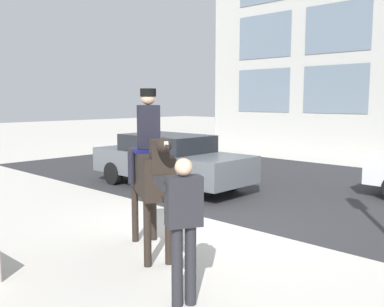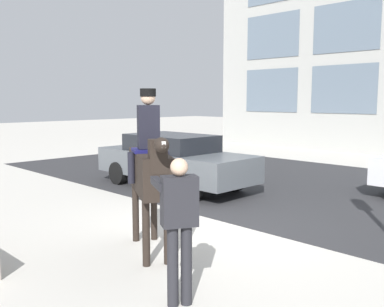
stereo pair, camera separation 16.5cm
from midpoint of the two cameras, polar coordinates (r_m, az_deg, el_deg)
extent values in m
plane|color=beige|center=(7.90, 3.62, -10.12)|extent=(80.00, 80.00, 0.00)
cube|color=#2D2D30|center=(11.78, 19.15, -4.72)|extent=(21.93, 8.50, 0.01)
cube|color=slate|center=(22.45, 10.68, 8.26)|extent=(3.09, 0.02, 2.17)
cube|color=slate|center=(20.51, 19.70, 8.09)|extent=(3.09, 0.02, 2.17)
cube|color=slate|center=(22.67, 10.85, 15.13)|extent=(3.09, 0.02, 2.17)
cube|color=slate|center=(20.75, 20.02, 15.59)|extent=(3.09, 0.02, 2.17)
cube|color=black|center=(6.54, -4.93, -2.43)|extent=(1.58, 1.17, 0.60)
cylinder|color=black|center=(6.21, -2.51, -10.33)|extent=(0.11, 0.11, 0.96)
cylinder|color=black|center=(6.15, -5.36, -10.52)|extent=(0.11, 0.11, 0.96)
cylinder|color=black|center=(7.27, -4.44, -7.72)|extent=(0.11, 0.11, 0.96)
cylinder|color=black|center=(7.23, -6.87, -7.85)|extent=(0.11, 0.11, 0.96)
cube|color=black|center=(5.82, -3.79, -0.39)|extent=(0.29, 0.31, 0.47)
cube|color=#382314|center=(5.93, -4.01, -0.05)|extent=(0.07, 0.09, 0.42)
ellipsoid|color=black|center=(5.52, -3.24, 1.14)|extent=(0.39, 0.34, 0.20)
cube|color=silver|center=(5.42, -3.03, 1.24)|extent=(0.13, 0.10, 0.08)
cylinder|color=#382314|center=(7.36, -6.04, -2.20)|extent=(0.09, 0.09, 0.55)
cube|color=#14144C|center=(6.57, -5.08, 0.42)|extent=(0.65, 0.65, 0.05)
cube|color=black|center=(6.54, -5.12, 3.56)|extent=(0.35, 0.39, 0.66)
sphere|color=#D1A889|center=(6.52, -5.16, 7.42)|extent=(0.22, 0.22, 0.22)
cylinder|color=black|center=(6.53, -5.17, 8.10)|extent=(0.24, 0.24, 0.12)
cylinder|color=black|center=(6.65, -2.77, -1.72)|extent=(0.11, 0.11, 0.48)
cylinder|color=black|center=(6.56, -7.38, -1.90)|extent=(0.11, 0.11, 0.48)
cylinder|color=#232328|center=(5.01, -1.61, -14.82)|extent=(0.13, 0.13, 0.94)
cylinder|color=#232328|center=(5.05, 0.21, -14.64)|extent=(0.13, 0.13, 0.94)
cube|color=#232328|center=(4.80, -0.71, -6.36)|extent=(0.39, 0.46, 0.57)
sphere|color=#D1A889|center=(4.72, -0.72, -1.82)|extent=(0.20, 0.20, 0.20)
cube|color=#232328|center=(4.99, -3.55, -4.02)|extent=(0.52, 0.35, 0.09)
cone|color=orange|center=(5.32, -4.36, -3.33)|extent=(0.18, 0.13, 0.04)
cube|color=#51565B|center=(11.48, -1.99, -1.36)|extent=(4.65, 1.75, 0.67)
cube|color=black|center=(11.50, -2.39, 1.44)|extent=(2.33, 1.54, 0.44)
cylinder|color=black|center=(9.97, 0.30, -4.60)|extent=(0.63, 0.21, 0.63)
cylinder|color=black|center=(11.15, 6.14, -3.39)|extent=(0.63, 0.21, 0.63)
cylinder|color=black|center=(12.14, -9.42, -2.58)|extent=(0.63, 0.21, 0.63)
cylinder|color=black|center=(13.12, -3.71, -1.78)|extent=(0.63, 0.21, 0.63)
camera|label=1|loc=(0.08, -89.30, 0.09)|focal=40.00mm
camera|label=2|loc=(0.08, 90.70, -0.09)|focal=40.00mm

